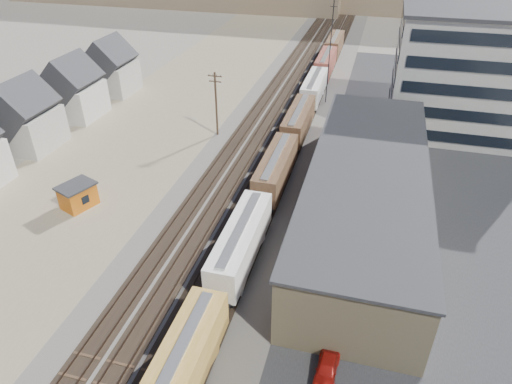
% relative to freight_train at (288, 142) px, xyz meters
% --- Properties ---
extents(ground, '(300.00, 300.00, 0.00)m').
position_rel_freight_train_xyz_m(ground, '(-3.80, -36.72, -2.79)').
color(ground, '#6B6356').
rests_on(ground, ground).
extents(ballast_bed, '(18.00, 200.00, 0.06)m').
position_rel_freight_train_xyz_m(ballast_bed, '(-3.80, 13.28, -2.76)').
color(ballast_bed, '#4C4742').
rests_on(ballast_bed, ground).
extents(dirt_yard, '(24.00, 180.00, 0.03)m').
position_rel_freight_train_xyz_m(dirt_yard, '(-23.80, 3.28, -2.78)').
color(dirt_yard, '#7B6B55').
rests_on(dirt_yard, ground).
extents(asphalt_lot, '(26.00, 120.00, 0.04)m').
position_rel_freight_train_xyz_m(asphalt_lot, '(18.20, -1.72, -2.77)').
color(asphalt_lot, '#232326').
rests_on(asphalt_lot, ground).
extents(rail_tracks, '(11.40, 200.00, 0.24)m').
position_rel_freight_train_xyz_m(rail_tracks, '(-4.35, 13.28, -2.68)').
color(rail_tracks, black).
rests_on(rail_tracks, ground).
extents(freight_train, '(3.00, 119.74, 4.46)m').
position_rel_freight_train_xyz_m(freight_train, '(0.00, 0.00, 0.00)').
color(freight_train, black).
rests_on(freight_train, ground).
extents(warehouse, '(12.40, 40.40, 7.25)m').
position_rel_freight_train_xyz_m(warehouse, '(11.18, -11.72, 0.86)').
color(warehouse, tan).
rests_on(warehouse, ground).
extents(office_tower, '(22.60, 18.60, 18.45)m').
position_rel_freight_train_xyz_m(office_tower, '(24.15, 18.24, 6.47)').
color(office_tower, '#9E998E').
rests_on(office_tower, ground).
extents(utility_pole_north, '(2.20, 0.32, 10.00)m').
position_rel_freight_train_xyz_m(utility_pole_north, '(-12.30, 5.28, 2.50)').
color(utility_pole_north, '#382619').
rests_on(utility_pole_north, ground).
extents(radio_mast, '(1.20, 0.16, 18.00)m').
position_rel_freight_train_xyz_m(radio_mast, '(2.20, 23.28, 6.33)').
color(radio_mast, black).
rests_on(radio_mast, ground).
extents(maintenance_shed, '(4.42, 4.95, 2.99)m').
position_rel_freight_train_xyz_m(maintenance_shed, '(-21.68, -17.90, -1.26)').
color(maintenance_shed, '#CF6513').
rests_on(maintenance_shed, ground).
extents(parked_car_red, '(1.86, 4.13, 1.38)m').
position_rel_freight_train_xyz_m(parked_car_red, '(10.00, -33.26, -2.10)').
color(parked_car_red, '#9F140E').
rests_on(parked_car_red, ground).
extents(parked_car_blue, '(4.38, 5.81, 1.47)m').
position_rel_freight_train_xyz_m(parked_car_blue, '(21.02, 19.03, -2.06)').
color(parked_car_blue, navy).
rests_on(parked_car_blue, ground).
extents(parked_car_far, '(3.54, 4.99, 1.58)m').
position_rel_freight_train_xyz_m(parked_car_far, '(27.99, 11.69, -2.01)').
color(parked_car_far, silver).
rests_on(parked_car_far, ground).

